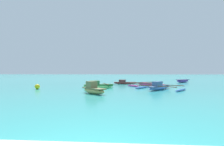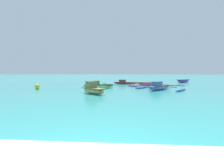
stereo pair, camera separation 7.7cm
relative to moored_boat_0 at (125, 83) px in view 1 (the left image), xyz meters
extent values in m
ellipsoid|color=#9B3C37|center=(0.07, 0.00, -0.07)|extent=(3.25, 0.75, 0.29)
cube|color=brown|center=(0.07, 0.00, 0.03)|extent=(2.99, 0.71, 0.08)
cube|color=brown|center=(-0.33, 0.01, 0.23)|extent=(0.92, 0.57, 0.32)
ellipsoid|color=#D93995|center=(2.61, -2.84, -0.03)|extent=(2.32, 2.67, 0.37)
cube|color=#842C5F|center=(2.61, -2.84, 0.11)|extent=(2.16, 2.48, 0.08)
cylinder|color=brown|center=(3.00, -3.33, 0.17)|extent=(3.36, 2.63, 0.07)
cylinder|color=brown|center=(2.23, -2.35, 0.17)|extent=(3.36, 2.63, 0.07)
ellipsoid|color=#D93995|center=(4.27, -1.55, -0.11)|extent=(1.34, 1.65, 0.20)
ellipsoid|color=#D93995|center=(0.95, -4.13, -0.11)|extent=(1.34, 1.65, 0.20)
ellipsoid|color=#5D91E1|center=(3.27, -7.22, -0.03)|extent=(2.86, 3.54, 0.37)
cube|color=#405C88|center=(3.27, -7.22, 0.12)|extent=(2.65, 3.27, 0.08)
cube|color=#405C88|center=(2.96, -7.62, 0.37)|extent=(1.06, 1.19, 0.41)
cylinder|color=brown|center=(3.81, -6.50, 0.18)|extent=(3.13, 2.38, 0.07)
cylinder|color=brown|center=(2.72, -7.94, 0.18)|extent=(3.13, 2.38, 0.07)
ellipsoid|color=#5D91E1|center=(1.72, -6.05, -0.11)|extent=(1.67, 2.12, 0.20)
ellipsoid|color=#5D91E1|center=(4.81, -8.38, -0.11)|extent=(1.67, 2.12, 0.20)
ellipsoid|color=tan|center=(-2.31, -10.68, 0.01)|extent=(2.26, 2.33, 0.45)
cube|color=olive|center=(-2.31, -10.68, 0.19)|extent=(2.10, 2.16, 0.08)
cube|color=olive|center=(-2.53, -10.45, 0.48)|extent=(0.93, 0.94, 0.49)
ellipsoid|color=#46B258|center=(-2.76, -5.27, -0.04)|extent=(3.41, 1.78, 0.35)
cube|color=#336F3D|center=(-2.76, -5.27, 0.10)|extent=(3.14, 1.67, 0.08)
cube|color=#336F3D|center=(-3.16, -5.39, 0.33)|extent=(1.09, 0.94, 0.38)
cylinder|color=brown|center=(-2.05, -5.04, 0.16)|extent=(0.96, 2.81, 0.07)
cylinder|color=brown|center=(-3.47, -5.49, 0.16)|extent=(0.96, 2.81, 0.07)
ellipsoid|color=#46B258|center=(-3.21, -3.87, -0.11)|extent=(2.27, 0.90, 0.20)
ellipsoid|color=#46B258|center=(-2.32, -6.66, -0.11)|extent=(2.27, 0.90, 0.20)
ellipsoid|color=#764FB6|center=(9.11, 4.52, 0.02)|extent=(2.65, 2.28, 0.46)
cube|color=#4D3871|center=(9.11, 4.52, 0.21)|extent=(2.45, 2.12, 0.08)
sphere|color=yellow|center=(-8.34, -7.59, 0.03)|extent=(0.48, 0.48, 0.48)
camera|label=1|loc=(0.02, -23.65, 1.43)|focal=28.00mm
camera|label=2|loc=(0.10, -23.64, 1.43)|focal=28.00mm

